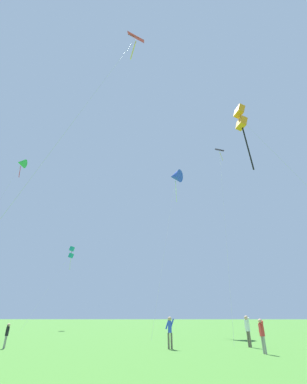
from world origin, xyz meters
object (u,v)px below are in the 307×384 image
object	(u,v)px
kite_green_small	(21,163)
person_near_tree	(170,329)
person_in_red_shirt	(262,332)
person_child_small	(7,333)
kite_orange_box	(241,119)
kite_blue_delta	(175,176)
person_with_spool	(248,328)
kite_black_large	(220,159)
kite_teal_box	(71,253)
kite_red_high	(134,43)

from	to	relation	value
kite_green_small	person_near_tree	size ratio (longest dim) A/B	12.71
person_in_red_shirt	person_child_small	bearing A→B (deg)	171.48
kite_orange_box	kite_blue_delta	world-z (taller)	kite_blue_delta
kite_green_small	person_near_tree	world-z (taller)	kite_green_small
person_with_spool	kite_black_large	bearing A→B (deg)	76.89
kite_orange_box	person_with_spool	bearing A→B (deg)	96.67
kite_orange_box	person_near_tree	distance (m)	14.80
kite_teal_box	person_child_small	world-z (taller)	kite_teal_box
kite_red_high	person_in_red_shirt	world-z (taller)	kite_red_high
kite_black_large	kite_green_small	size ratio (longest dim) A/B	0.95
kite_orange_box	kite_black_large	bearing A→B (deg)	83.73
kite_orange_box	kite_blue_delta	bearing A→B (deg)	100.37
kite_black_large	kite_teal_box	bearing A→B (deg)	142.16
kite_blue_delta	person_with_spool	size ratio (longest dim) A/B	12.38
person_with_spool	person_near_tree	distance (m)	5.06
person_child_small	person_in_red_shirt	xyz separation A→B (m)	(14.64, -2.19, 0.17)
person_near_tree	kite_orange_box	bearing A→B (deg)	-27.87
kite_red_high	person_child_small	world-z (taller)	kite_red_high
kite_red_high	kite_green_small	bearing A→B (deg)	140.63
kite_teal_box	kite_orange_box	bearing A→B (deg)	-53.69
person_near_tree	kite_green_small	bearing A→B (deg)	147.46
kite_black_large	person_with_spool	distance (m)	18.85
person_child_small	person_in_red_shirt	world-z (taller)	person_in_red_shirt
kite_black_large	kite_orange_box	xyz separation A→B (m)	(-1.24, -11.28, -3.86)
kite_blue_delta	person_with_spool	distance (m)	25.32
kite_green_small	person_with_spool	world-z (taller)	kite_green_small
kite_blue_delta	kite_orange_box	bearing A→B (deg)	-79.63
kite_green_small	person_with_spool	distance (m)	33.72
kite_teal_box	person_in_red_shirt	distance (m)	35.90
kite_orange_box	person_with_spool	xyz separation A→B (m)	(-0.46, 3.97, -13.44)
kite_red_high	person_child_small	distance (m)	25.84
kite_red_high	kite_blue_delta	bearing A→B (deg)	75.30
kite_red_high	kite_teal_box	world-z (taller)	kite_red_high
person_with_spool	person_near_tree	size ratio (longest dim) A/B	1.04
kite_orange_box	kite_red_high	bearing A→B (deg)	168.94
kite_green_small	person_child_small	size ratio (longest dim) A/B	16.30
kite_green_small	kite_blue_delta	bearing A→B (deg)	10.77
kite_black_large	person_in_red_shirt	world-z (taller)	kite_black_large
person_with_spool	person_in_red_shirt	bearing A→B (deg)	-93.83
kite_green_small	person_near_tree	xyz separation A→B (m)	(19.74, -12.60, -19.92)
kite_orange_box	person_child_small	bearing A→B (deg)	168.98
kite_red_high	person_near_tree	world-z (taller)	kite_red_high
kite_black_large	kite_teal_box	distance (m)	28.96
person_with_spool	kite_teal_box	bearing A→B (deg)	129.85
kite_red_high	kite_green_small	world-z (taller)	kite_red_high
kite_black_large	person_child_small	bearing A→B (deg)	-153.38
kite_orange_box	kite_blue_delta	xyz separation A→B (m)	(-3.58, 19.56, 6.27)
kite_black_large	kite_red_high	bearing A→B (deg)	-134.60
kite_black_large	person_near_tree	world-z (taller)	kite_black_large
kite_black_large	person_near_tree	bearing A→B (deg)	-128.27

